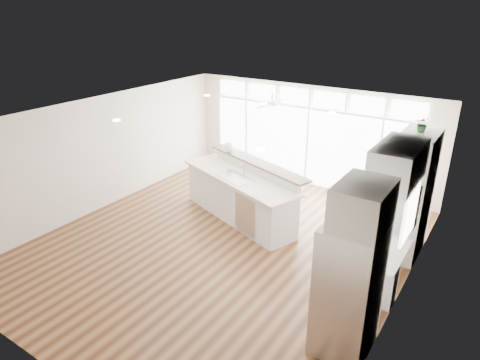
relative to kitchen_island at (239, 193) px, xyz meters
The scene contains 24 objects.
floor 1.38m from the kitchen_island, 72.12° to the right, with size 7.00×8.00×0.02m, color #442715.
ceiling 2.39m from the kitchen_island, 72.12° to the right, with size 7.00×8.00×0.02m, color white.
wall_back 2.95m from the kitchen_island, 82.53° to the left, with size 7.00×0.04×2.70m, color beige.
wall_front 5.22m from the kitchen_island, 85.86° to the right, with size 7.00×0.04×2.70m, color beige.
wall_left 3.41m from the kitchen_island, 159.71° to the right, with size 0.04×8.00×2.70m, color beige.
wall_right 4.10m from the kitchen_island, 16.62° to the right, with size 0.04×8.00×2.70m, color beige.
glass_wall 2.84m from the kitchen_island, 82.37° to the left, with size 5.80×0.06×2.08m, color white.
transom_row 3.30m from the kitchen_island, 82.37° to the left, with size 5.90×0.06×0.40m, color white.
desk_window 4.03m from the kitchen_island, 12.59° to the right, with size 0.04×0.85×0.85m, color silver.
ceiling_fan 2.47m from the kitchen_island, 94.42° to the left, with size 1.16×1.16×0.32m, color white.
recessed_lights 2.28m from the kitchen_island, 68.69° to the right, with size 3.40×3.00×0.02m, color white.
oven_cabinet 3.65m from the kitchen_island, 10.30° to the left, with size 0.64×1.20×2.50m, color white.
desk_nook 3.62m from the kitchen_island, 13.73° to the right, with size 0.72×1.30×0.76m, color white.
upper_cabinets 4.02m from the kitchen_island, 13.58° to the right, with size 0.64×1.30×0.64m, color white.
refrigerator 4.31m from the kitchen_island, 35.74° to the right, with size 0.76×0.90×2.00m, color silver.
fridge_cabinet 4.64m from the kitchen_island, 35.27° to the right, with size 0.64×0.90×0.60m, color white.
framed_photos 3.91m from the kitchen_island, ahead, with size 0.06×0.22×0.80m, color black.
kitchen_island is the anchor object (origin of this frame).
rug 3.57m from the kitchen_island, 27.91° to the right, with size 0.85×0.62×0.01m, color #352510.
office_chair 2.85m from the kitchen_island, ahead, with size 0.54×0.50×1.04m, color black.
fishbowl 1.29m from the kitchen_island, 138.02° to the left, with size 0.25×0.25×0.25m, color white.
monitor 3.54m from the kitchen_island, 14.04° to the right, with size 0.07×0.43×0.36m, color black.
keyboard 3.37m from the kitchen_island, 14.74° to the right, with size 0.11×0.30×0.01m, color white.
potted_plant 4.10m from the kitchen_island, 10.30° to the left, with size 0.26×0.29×0.23m, color #2A632B.
Camera 1 is at (4.55, -6.25, 4.67)m, focal length 32.00 mm.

